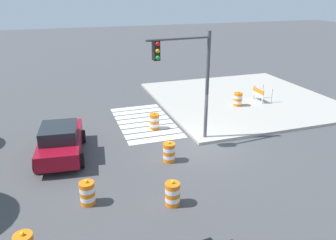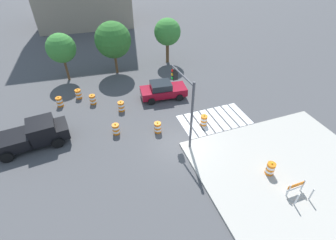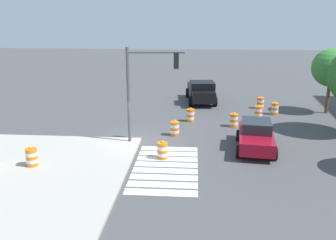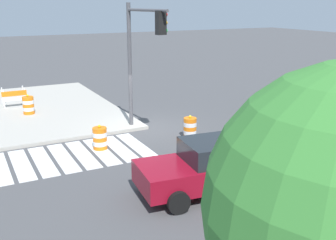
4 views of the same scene
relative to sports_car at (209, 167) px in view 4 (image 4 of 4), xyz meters
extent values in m
plane|color=#474749|center=(-1.01, -6.67, -0.81)|extent=(120.00, 120.00, 0.00)
cube|color=silver|center=(0.36, -4.87, -0.80)|extent=(0.60, 3.20, 0.02)
cube|color=silver|center=(1.11, -4.87, -0.80)|extent=(0.60, 3.20, 0.02)
cube|color=silver|center=(1.86, -4.87, -0.80)|extent=(0.60, 3.20, 0.02)
cube|color=silver|center=(2.61, -4.87, -0.80)|extent=(0.60, 3.20, 0.02)
cube|color=silver|center=(3.36, -4.87, -0.80)|extent=(0.60, 3.20, 0.02)
cube|color=silver|center=(4.11, -4.87, -0.80)|extent=(0.60, 3.20, 0.02)
cube|color=silver|center=(4.86, -4.87, -0.80)|extent=(0.60, 3.20, 0.02)
cube|color=maroon|center=(0.06, -0.01, -0.13)|extent=(4.48, 2.31, 0.70)
cube|color=#1E2328|center=(-0.19, 0.02, 0.52)|extent=(2.07, 1.80, 0.60)
cylinder|color=black|center=(1.51, 0.79, -0.48)|extent=(0.68, 0.31, 0.66)
cylinder|color=black|center=(1.29, -1.10, -0.48)|extent=(0.68, 0.31, 0.66)
cylinder|color=black|center=(-1.18, 1.09, -0.48)|extent=(0.68, 0.31, 0.66)
cylinder|color=black|center=(-1.39, -0.80, -0.48)|extent=(0.68, 0.31, 0.66)
cylinder|color=black|center=(-9.67, -3.80, -0.39)|extent=(0.86, 0.38, 0.84)
cylinder|color=orange|center=(-5.27, -3.75, -0.72)|extent=(0.56, 0.56, 0.18)
cylinder|color=white|center=(-5.27, -3.75, -0.54)|extent=(0.56, 0.56, 0.18)
cylinder|color=orange|center=(-5.27, -3.75, -0.36)|extent=(0.56, 0.56, 0.18)
cylinder|color=white|center=(-5.27, -3.75, -0.18)|extent=(0.56, 0.56, 0.18)
cylinder|color=orange|center=(-5.27, -3.75, 0.00)|extent=(0.56, 0.56, 0.18)
sphere|color=yellow|center=(-5.27, -3.75, 0.15)|extent=(0.12, 0.12, 0.12)
cylinder|color=orange|center=(-4.22, -0.79, -0.72)|extent=(0.56, 0.56, 0.18)
cylinder|color=white|center=(-4.22, -0.79, -0.54)|extent=(0.56, 0.56, 0.18)
cylinder|color=orange|center=(-4.22, -0.79, -0.36)|extent=(0.56, 0.56, 0.18)
cylinder|color=white|center=(-4.22, -0.79, -0.18)|extent=(0.56, 0.56, 0.18)
cylinder|color=orange|center=(-4.22, -0.79, 0.00)|extent=(0.56, 0.56, 0.18)
sphere|color=yellow|center=(-4.22, -0.79, 0.15)|extent=(0.12, 0.12, 0.12)
cylinder|color=orange|center=(1.81, -5.13, -0.72)|extent=(0.56, 0.56, 0.18)
cylinder|color=white|center=(1.81, -5.13, -0.54)|extent=(0.56, 0.56, 0.18)
cylinder|color=orange|center=(1.81, -5.13, -0.36)|extent=(0.56, 0.56, 0.18)
cylinder|color=white|center=(1.81, -5.13, -0.18)|extent=(0.56, 0.56, 0.18)
cylinder|color=orange|center=(1.81, -5.13, 0.00)|extent=(0.56, 0.56, 0.18)
sphere|color=yellow|center=(1.81, -5.13, 0.15)|extent=(0.12, 0.12, 0.12)
cylinder|color=orange|center=(-2.08, -4.70, -0.72)|extent=(0.56, 0.56, 0.18)
cylinder|color=white|center=(-2.08, -4.70, -0.54)|extent=(0.56, 0.56, 0.18)
cylinder|color=orange|center=(-2.08, -4.70, -0.36)|extent=(0.56, 0.56, 0.18)
cylinder|color=white|center=(-2.08, -4.70, -0.18)|extent=(0.56, 0.56, 0.18)
cylinder|color=orange|center=(-2.08, -4.70, 0.00)|extent=(0.56, 0.56, 0.18)
sphere|color=yellow|center=(-2.08, -4.70, 0.15)|extent=(0.12, 0.12, 0.12)
cylinder|color=orange|center=(3.53, -11.46, -0.57)|extent=(0.56, 0.56, 0.18)
cylinder|color=white|center=(3.53, -11.46, -0.39)|extent=(0.56, 0.56, 0.18)
cylinder|color=orange|center=(3.53, -11.46, -0.21)|extent=(0.56, 0.56, 0.18)
cylinder|color=white|center=(3.53, -11.46, -0.03)|extent=(0.56, 0.56, 0.18)
cylinder|color=orange|center=(3.53, -11.46, 0.15)|extent=(0.56, 0.56, 0.18)
sphere|color=yellow|center=(3.53, -11.46, 0.30)|extent=(0.12, 0.12, 0.12)
cube|color=silver|center=(3.41, -13.31, -0.16)|extent=(0.07, 0.07, 1.00)
cube|color=silver|center=(3.40, -14.01, -0.16)|extent=(0.07, 0.07, 1.00)
cube|color=silver|center=(4.51, -13.31, -0.16)|extent=(0.07, 0.07, 1.00)
cube|color=silver|center=(4.50, -14.01, -0.16)|extent=(0.07, 0.07, 1.00)
cube|color=orange|center=(3.96, -13.29, 0.09)|extent=(1.30, 0.04, 0.28)
cube|color=white|center=(3.96, -13.29, -0.21)|extent=(1.30, 0.04, 0.20)
cylinder|color=#4C4C51|center=(-0.41, -7.27, 2.09)|extent=(0.18, 0.18, 5.50)
cylinder|color=#4C4C51|center=(-0.54, -5.68, 4.54)|extent=(0.38, 3.20, 0.12)
cube|color=black|center=(-0.63, -4.56, 4.09)|extent=(0.38, 0.31, 0.90)
sphere|color=red|center=(-0.82, -4.57, 4.39)|extent=(0.20, 0.20, 0.20)
sphere|color=#F2A514|center=(-0.82, -4.57, 4.09)|extent=(0.20, 0.20, 0.20)
sphere|color=green|center=(-0.82, -4.57, 3.79)|extent=(0.20, 0.20, 0.20)
camera|label=1|loc=(-14.96, -0.34, 6.62)|focal=35.31mm
camera|label=2|loc=(-6.69, -19.69, 12.70)|focal=27.24mm
camera|label=3|loc=(19.44, -3.53, 6.54)|focal=38.35mm
camera|label=4|loc=(6.40, 9.62, 4.82)|focal=43.26mm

